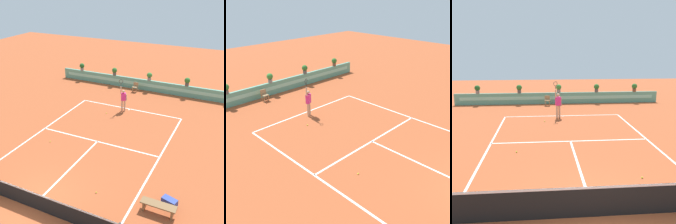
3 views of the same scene
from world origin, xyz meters
TOP-DOWN VIEW (x-y plane):
  - ground_plane at (0.00, 6.00)m, footprint 60.00×60.00m
  - court_lines at (0.00, 6.72)m, footprint 8.32×11.94m
  - back_wall_barrier at (0.00, 16.39)m, footprint 18.00×0.21m
  - ball_kid_chair at (-1.01, 15.66)m, footprint 0.44×0.44m
  - tennis_player at (-0.34, 11.33)m, footprint 0.57×0.35m
  - tennis_ball_near_baseline at (-1.30, 10.34)m, footprint 0.07×0.07m
  - tennis_ball_by_sideline at (-2.68, 5.06)m, footprint 0.07×0.07m
  - potted_plant_centre at (0.03, 16.39)m, footprint 0.48×0.48m
  - potted_plant_left at (-3.43, 16.39)m, footprint 0.48×0.48m
  - potted_plant_far_right at (6.91, 16.39)m, footprint 0.48×0.48m
  - potted_plant_right at (3.42, 16.39)m, footprint 0.48×0.48m

SIDE VIEW (x-z plane):
  - ground_plane at x=0.00m, z-range 0.00..0.00m
  - court_lines at x=0.00m, z-range 0.00..0.01m
  - tennis_ball_near_baseline at x=-1.30m, z-range 0.00..0.07m
  - tennis_ball_by_sideline at x=-2.68m, z-range 0.00..0.07m
  - ball_kid_chair at x=-1.01m, z-range 0.05..0.90m
  - back_wall_barrier at x=0.00m, z-range 0.00..1.00m
  - tennis_player at x=-0.34m, z-range -0.24..2.34m
  - potted_plant_centre at x=0.03m, z-range 1.05..1.78m
  - potted_plant_left at x=-3.43m, z-range 1.05..1.78m
  - potted_plant_far_right at x=6.91m, z-range 1.05..1.78m
  - potted_plant_right at x=3.42m, z-range 1.05..1.78m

